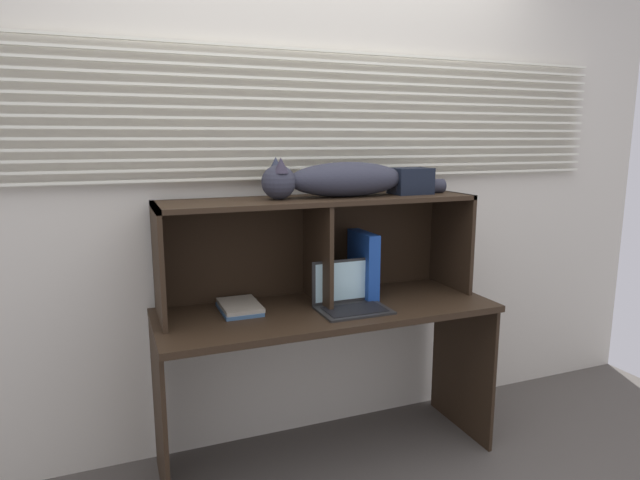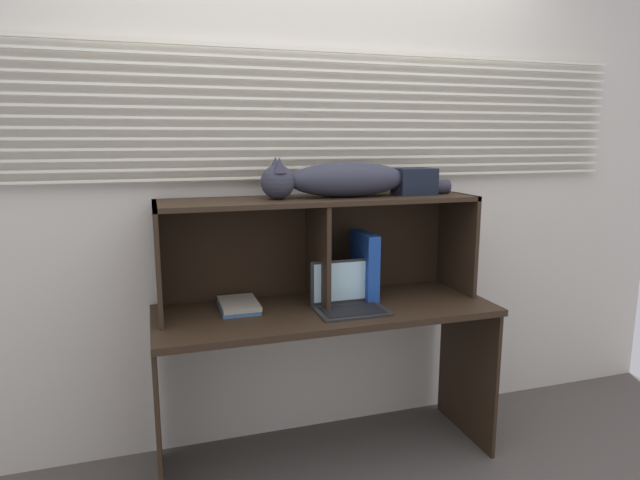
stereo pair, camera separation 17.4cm
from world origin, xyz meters
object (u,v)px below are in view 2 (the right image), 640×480
cat (340,180)px  laptop (348,300)px  storage_box (414,181)px  binder_upright (364,265)px  book_stack (239,305)px

cat → laptop: (-0.01, -0.15, -0.53)m
laptop → storage_box: (0.39, 0.15, 0.51)m
binder_upright → storage_box: size_ratio=1.71×
book_stack → laptop: bearing=-17.8°
laptop → binder_upright: size_ratio=0.98×
book_stack → cat: bearing=-0.2°
cat → book_stack: cat is taller
laptop → binder_upright: binder_upright is taller
cat → laptop: cat is taller
laptop → storage_box: 0.66m
book_stack → binder_upright: bearing=-0.2°
binder_upright → cat: bearing=180.0°
laptop → storage_box: bearing=21.2°
laptop → storage_box: storage_box is taller
cat → binder_upright: bearing=0.0°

